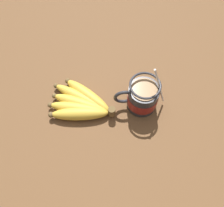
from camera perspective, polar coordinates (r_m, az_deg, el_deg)
table at (r=71.15cm, az=0.72°, el=-3.78°), size 131.92×131.92×3.36cm
coffee_mug at (r=68.12cm, az=6.92°, el=1.49°), size 14.30×8.41×16.78cm
banana_bunch at (r=70.08cm, az=-6.95°, el=-0.13°), size 18.66×14.59×4.09cm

